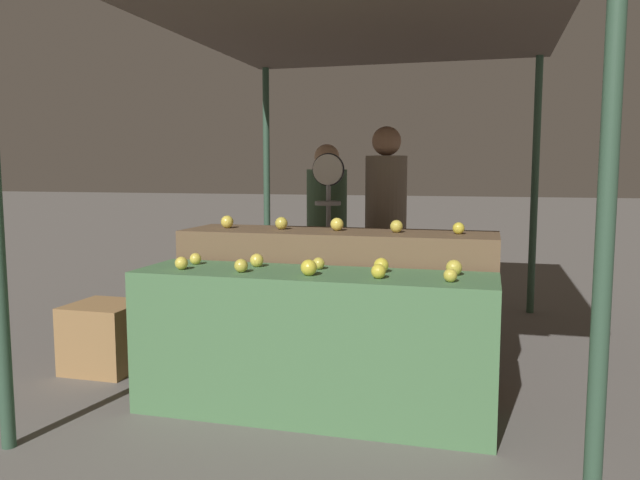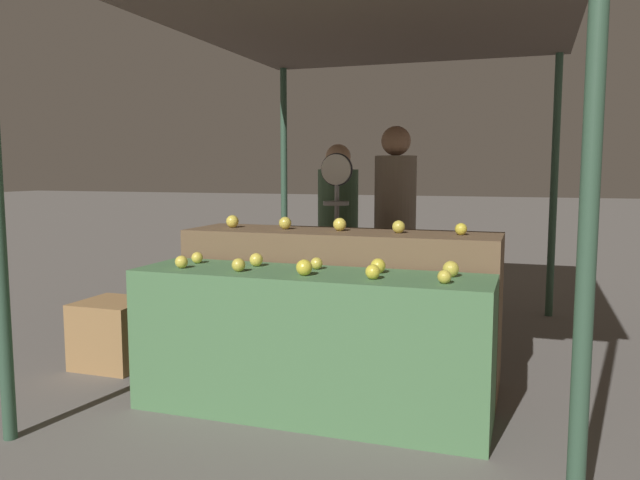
{
  "view_description": "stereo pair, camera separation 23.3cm",
  "coord_description": "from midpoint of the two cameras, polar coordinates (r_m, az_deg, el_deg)",
  "views": [
    {
      "loc": [
        0.95,
        -3.34,
        1.41
      ],
      "look_at": [
        -0.04,
        0.3,
        0.98
      ],
      "focal_mm": 35.0,
      "sensor_mm": 36.0,
      "label": 1
    },
    {
      "loc": [
        1.17,
        -3.27,
        1.41
      ],
      "look_at": [
        -0.04,
        0.3,
        0.98
      ],
      "focal_mm": 35.0,
      "sensor_mm": 36.0,
      "label": 2
    }
  ],
  "objects": [
    {
      "name": "apple_front_0",
      "position": [
        3.72,
        -14.32,
        -2.07
      ],
      "size": [
        0.08,
        0.08,
        0.08
      ],
      "primitive_type": "sphere",
      "color": "yellow",
      "rests_on": "display_counter_front"
    },
    {
      "name": "person_vendor_at_scale",
      "position": [
        4.93,
        4.68,
        1.95
      ],
      "size": [
        0.37,
        0.37,
        1.74
      ],
      "rotation": [
        0.0,
        0.0,
        3.27
      ],
      "color": "#2D2D38",
      "rests_on": "ground_plane"
    },
    {
      "name": "display_counter_front",
      "position": [
        3.61,
        -2.57,
        -9.48
      ],
      "size": [
        2.05,
        0.55,
        0.83
      ],
      "primitive_type": "cube",
      "color": "#4C7A4C",
      "rests_on": "ground_plane"
    },
    {
      "name": "apple_back_1",
      "position": [
        4.18,
        -5.15,
        1.54
      ],
      "size": [
        0.08,
        0.08,
        0.08
      ],
      "primitive_type": "sphere",
      "color": "gold",
      "rests_on": "display_counter_back"
    },
    {
      "name": "apple_front_5",
      "position": [
        3.9,
        -13.01,
        -1.69
      ],
      "size": [
        0.07,
        0.07,
        0.07
      ],
      "primitive_type": "sphere",
      "color": "yellow",
      "rests_on": "display_counter_front"
    },
    {
      "name": "apple_front_1",
      "position": [
        3.55,
        -9.11,
        -2.34
      ],
      "size": [
        0.08,
        0.08,
        0.08
      ],
      "primitive_type": "sphere",
      "color": "gold",
      "rests_on": "display_counter_front"
    },
    {
      "name": "apple_front_7",
      "position": [
        3.62,
        -1.98,
        -2.16
      ],
      "size": [
        0.07,
        0.07,
        0.07
      ],
      "primitive_type": "sphere",
      "color": "gold",
      "rests_on": "display_counter_front"
    },
    {
      "name": "apple_front_4",
      "position": [
        3.25,
        9.83,
        -3.22
      ],
      "size": [
        0.07,
        0.07,
        0.07
      ],
      "primitive_type": "sphere",
      "color": "gold",
      "rests_on": "display_counter_front"
    },
    {
      "name": "market_canopy",
      "position": [
        4.58,
        1.53,
        18.7
      ],
      "size": [
        2.95,
        4.05,
        2.51
      ],
      "color": "#33513D",
      "rests_on": "ground_plane"
    },
    {
      "name": "person_customer_left",
      "position": [
        5.34,
        -0.63,
        1.4
      ],
      "size": [
        0.4,
        0.4,
        1.62
      ],
      "rotation": [
        0.0,
        0.0,
        3.32
      ],
      "color": "#2D2D38",
      "rests_on": "ground_plane"
    },
    {
      "name": "apple_front_6",
      "position": [
        3.74,
        -7.59,
        -1.85
      ],
      "size": [
        0.08,
        0.08,
        0.08
      ],
      "primitive_type": "sphere",
      "color": "yellow",
      "rests_on": "display_counter_front"
    },
    {
      "name": "apple_back_4",
      "position": [
        3.93,
        10.9,
        1.06
      ],
      "size": [
        0.07,
        0.07,
        0.07
      ],
      "primitive_type": "sphere",
      "color": "gold",
      "rests_on": "display_counter_back"
    },
    {
      "name": "apple_back_2",
      "position": [
        4.07,
        -0.08,
        1.44
      ],
      "size": [
        0.09,
        0.09,
        0.09
      ],
      "primitive_type": "sphere",
      "color": "yellow",
      "rests_on": "display_counter_back"
    },
    {
      "name": "apple_back_3",
      "position": [
        3.97,
        5.34,
        1.25
      ],
      "size": [
        0.08,
        0.08,
        0.08
      ],
      "primitive_type": "sphere",
      "color": "gold",
      "rests_on": "display_counter_back"
    },
    {
      "name": "apple_back_0",
      "position": [
        4.32,
        -10.03,
        1.64
      ],
      "size": [
        0.09,
        0.09,
        0.09
      ],
      "primitive_type": "sphere",
      "color": "yellow",
      "rests_on": "display_counter_back"
    },
    {
      "name": "apple_front_3",
      "position": [
        3.31,
        3.35,
        -2.89
      ],
      "size": [
        0.08,
        0.08,
        0.08
      ],
      "primitive_type": "sphere",
      "color": "gold",
      "rests_on": "display_counter_front"
    },
    {
      "name": "apple_front_2",
      "position": [
        3.4,
        -3.0,
        -2.54
      ],
      "size": [
        0.09,
        0.09,
        0.09
      ],
      "primitive_type": "sphere",
      "color": "gold",
      "rests_on": "display_counter_front"
    },
    {
      "name": "apple_front_9",
      "position": [
        3.46,
        10.27,
        -2.51
      ],
      "size": [
        0.09,
        0.09,
        0.09
      ],
      "primitive_type": "sphere",
      "color": "gold",
      "rests_on": "display_counter_front"
    },
    {
      "name": "produce_scale",
      "position": [
        4.81,
        -0.65,
        2.81
      ],
      "size": [
        0.25,
        0.2,
        1.53
      ],
      "color": "#99999E",
      "rests_on": "ground_plane"
    },
    {
      "name": "ground_plane",
      "position": [
        3.74,
        -2.54,
        -15.58
      ],
      "size": [
        60.0,
        60.0,
        0.0
      ],
      "primitive_type": "plane",
      "color": "#66605B"
    },
    {
      "name": "display_counter_back",
      "position": [
        4.14,
        -0.03,
        -6.1
      ],
      "size": [
        2.05,
        0.55,
        1.01
      ],
      "primitive_type": "cube",
      "color": "brown",
      "rests_on": "ground_plane"
    },
    {
      "name": "apple_front_8",
      "position": [
        3.51,
        3.72,
        -2.33
      ],
      "size": [
        0.08,
        0.08,
        0.08
      ],
      "primitive_type": "sphere",
      "color": "gold",
      "rests_on": "display_counter_front"
    },
    {
      "name": "wooden_crate_side",
      "position": [
        4.71,
        -20.4,
        -8.29
      ],
      "size": [
        0.47,
        0.47,
        0.47
      ],
      "primitive_type": "cube",
      "color": "#9E7547",
      "rests_on": "ground_plane"
    }
  ]
}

